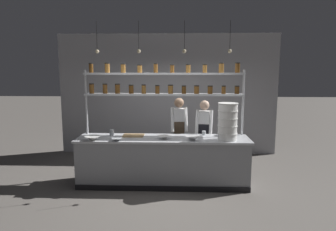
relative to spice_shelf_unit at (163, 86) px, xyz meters
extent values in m
plane|color=#5B5651|center=(0.01, -0.33, -1.88)|extent=(40.00, 40.00, 0.00)
cube|color=#939399|center=(0.01, 1.95, -0.32)|extent=(5.67, 0.12, 3.13)
cube|color=gray|center=(0.01, -0.33, -1.44)|extent=(3.21, 0.72, 0.88)
cube|color=#B7BABF|center=(0.01, -0.33, -0.98)|extent=(3.27, 0.76, 0.04)
cube|color=black|center=(0.01, -0.69, -1.83)|extent=(3.21, 0.03, 0.10)
cylinder|color=#B7BABF|center=(-1.54, 0.00, -0.78)|extent=(0.04, 0.04, 2.20)
cylinder|color=#B7BABF|center=(1.57, 0.00, -0.78)|extent=(0.04, 0.04, 2.20)
cube|color=#B7BABF|center=(0.01, 0.00, -0.16)|extent=(3.11, 0.28, 0.04)
cylinder|color=brown|center=(-1.42, 0.00, -0.06)|extent=(0.09, 0.09, 0.18)
cylinder|color=black|center=(-1.42, 0.00, 0.04)|extent=(0.10, 0.10, 0.02)
cylinder|color=brown|center=(-1.15, 0.00, -0.06)|extent=(0.09, 0.09, 0.18)
cylinder|color=black|center=(-1.15, 0.00, 0.04)|extent=(0.10, 0.10, 0.02)
cylinder|color=brown|center=(-0.90, 0.00, -0.06)|extent=(0.10, 0.10, 0.17)
cylinder|color=black|center=(-0.90, 0.00, 0.04)|extent=(0.10, 0.10, 0.02)
cylinder|color=#513314|center=(-0.63, 0.00, -0.07)|extent=(0.09, 0.09, 0.16)
cylinder|color=black|center=(-0.63, 0.00, 0.02)|extent=(0.10, 0.10, 0.02)
cylinder|color=brown|center=(-0.38, 0.00, -0.06)|extent=(0.09, 0.09, 0.16)
cylinder|color=black|center=(-0.38, 0.00, 0.03)|extent=(0.09, 0.09, 0.02)
cylinder|color=brown|center=(-0.11, 0.00, -0.07)|extent=(0.09, 0.09, 0.15)
cylinder|color=black|center=(-0.11, 0.00, 0.02)|extent=(0.09, 0.09, 0.02)
cylinder|color=brown|center=(0.15, 0.00, -0.07)|extent=(0.10, 0.10, 0.16)
cylinder|color=black|center=(0.15, 0.00, 0.02)|extent=(0.10, 0.10, 0.02)
cylinder|color=#513314|center=(0.41, 0.00, -0.07)|extent=(0.09, 0.09, 0.14)
cylinder|color=black|center=(0.41, 0.00, 0.01)|extent=(0.09, 0.09, 0.02)
cylinder|color=brown|center=(0.66, 0.00, -0.07)|extent=(0.10, 0.10, 0.15)
cylinder|color=black|center=(0.66, 0.00, 0.01)|extent=(0.10, 0.10, 0.02)
cylinder|color=brown|center=(0.92, 0.00, -0.07)|extent=(0.10, 0.10, 0.14)
cylinder|color=black|center=(0.92, 0.00, 0.01)|extent=(0.10, 0.10, 0.02)
cylinder|color=brown|center=(1.19, 0.00, -0.07)|extent=(0.08, 0.08, 0.14)
cylinder|color=black|center=(1.19, 0.00, 0.01)|extent=(0.08, 0.08, 0.02)
cylinder|color=#513314|center=(1.45, 0.00, -0.07)|extent=(0.09, 0.09, 0.14)
cylinder|color=black|center=(1.45, 0.00, 0.01)|extent=(0.09, 0.09, 0.02)
cube|color=#B7BABF|center=(0.01, 0.00, 0.24)|extent=(3.11, 0.28, 0.04)
cylinder|color=#513314|center=(-1.42, 0.00, 0.35)|extent=(0.08, 0.08, 0.17)
cylinder|color=black|center=(-1.42, 0.00, 0.44)|extent=(0.09, 0.09, 0.02)
cylinder|color=brown|center=(-1.10, 0.00, 0.35)|extent=(0.10, 0.10, 0.17)
cylinder|color=black|center=(-1.10, 0.00, 0.45)|extent=(0.10, 0.10, 0.02)
cylinder|color=brown|center=(-0.78, 0.00, 0.34)|extent=(0.09, 0.09, 0.16)
cylinder|color=black|center=(-0.78, 0.00, 0.43)|extent=(0.09, 0.09, 0.02)
cylinder|color=brown|center=(-0.46, 0.00, 0.33)|extent=(0.09, 0.09, 0.14)
cylinder|color=black|center=(-0.46, 0.00, 0.41)|extent=(0.09, 0.09, 0.02)
cylinder|color=brown|center=(-0.14, 0.00, 0.34)|extent=(0.08, 0.08, 0.17)
cylinder|color=black|center=(-0.14, 0.00, 0.44)|extent=(0.08, 0.08, 0.02)
cylinder|color=brown|center=(0.18, 0.00, 0.33)|extent=(0.08, 0.08, 0.14)
cylinder|color=black|center=(0.18, 0.00, 0.41)|extent=(0.08, 0.08, 0.02)
cylinder|color=brown|center=(0.49, 0.00, 0.34)|extent=(0.09, 0.09, 0.15)
cylinder|color=black|center=(0.49, 0.00, 0.42)|extent=(0.09, 0.09, 0.02)
cylinder|color=brown|center=(0.81, 0.00, 0.34)|extent=(0.08, 0.08, 0.15)
cylinder|color=black|center=(0.81, 0.00, 0.42)|extent=(0.09, 0.09, 0.02)
cylinder|color=brown|center=(1.13, 0.00, 0.35)|extent=(0.10, 0.10, 0.17)
cylinder|color=black|center=(1.13, 0.00, 0.45)|extent=(0.10, 0.10, 0.02)
cylinder|color=brown|center=(1.44, 0.00, 0.35)|extent=(0.09, 0.09, 0.18)
cylinder|color=black|center=(1.44, 0.00, 0.45)|extent=(0.09, 0.09, 0.02)
cylinder|color=black|center=(0.24, 0.43, -1.49)|extent=(0.11, 0.11, 0.78)
cylinder|color=black|center=(0.40, 0.44, -1.49)|extent=(0.11, 0.11, 0.78)
cube|color=#473828|center=(0.32, 0.44, -0.94)|extent=(0.23, 0.19, 0.34)
cube|color=white|center=(0.32, 0.44, -0.63)|extent=(0.24, 0.20, 0.28)
sphere|color=#A37A5B|center=(0.32, 0.44, -0.37)|extent=(0.20, 0.20, 0.20)
cylinder|color=white|center=(0.18, 0.36, -0.72)|extent=(0.09, 0.25, 0.51)
cylinder|color=white|center=(0.47, 0.39, -0.72)|extent=(0.09, 0.25, 0.51)
cylinder|color=black|center=(0.77, 0.33, -1.50)|extent=(0.11, 0.11, 0.76)
cylinder|color=black|center=(0.92, 0.30, -1.50)|extent=(0.11, 0.11, 0.76)
cube|color=black|center=(0.85, 0.31, -0.96)|extent=(0.25, 0.21, 0.33)
cube|color=white|center=(0.85, 0.31, -0.66)|extent=(0.25, 0.22, 0.27)
sphere|color=beige|center=(0.85, 0.31, -0.41)|extent=(0.20, 0.20, 0.20)
cylinder|color=white|center=(0.69, 0.28, -0.75)|extent=(0.11, 0.25, 0.50)
cylinder|color=white|center=(0.98, 0.23, -0.75)|extent=(0.11, 0.25, 0.50)
cylinder|color=white|center=(1.21, -0.48, -0.90)|extent=(0.34, 0.34, 0.13)
cylinder|color=silver|center=(1.21, -0.48, -0.83)|extent=(0.37, 0.37, 0.01)
cylinder|color=white|center=(1.21, -0.48, -0.76)|extent=(0.34, 0.34, 0.13)
cylinder|color=silver|center=(1.21, -0.48, -0.69)|extent=(0.37, 0.37, 0.01)
cylinder|color=white|center=(1.21, -0.48, -0.62)|extent=(0.34, 0.34, 0.13)
cylinder|color=silver|center=(1.21, -0.48, -0.55)|extent=(0.37, 0.37, 0.01)
cylinder|color=white|center=(1.21, -0.48, -0.49)|extent=(0.34, 0.34, 0.13)
cylinder|color=silver|center=(1.21, -0.48, -0.42)|extent=(0.37, 0.37, 0.01)
cylinder|color=white|center=(1.21, -0.48, -0.35)|extent=(0.34, 0.34, 0.13)
cylinder|color=silver|center=(1.21, -0.48, -0.28)|extent=(0.37, 0.37, 0.01)
cube|color=#A88456|center=(-0.57, -0.20, -0.95)|extent=(0.40, 0.26, 0.02)
cylinder|color=white|center=(0.57, -0.49, -0.95)|extent=(0.12, 0.12, 0.01)
cone|color=white|center=(0.57, -0.49, -0.92)|extent=(0.27, 0.27, 0.08)
cylinder|color=#B2B7BC|center=(-0.81, -0.62, -0.95)|extent=(0.09, 0.09, 0.01)
cone|color=#B2B7BC|center=(-0.81, -0.62, -0.93)|extent=(0.20, 0.20, 0.06)
cylinder|color=silver|center=(1.24, -0.11, -0.95)|extent=(0.13, 0.13, 0.01)
cone|color=silver|center=(1.24, -0.11, -0.92)|extent=(0.30, 0.30, 0.08)
cylinder|color=silver|center=(-1.26, -0.60, -0.95)|extent=(0.13, 0.13, 0.01)
cone|color=silver|center=(-1.26, -0.60, -0.92)|extent=(0.29, 0.29, 0.08)
cylinder|color=silver|center=(0.04, -0.44, -0.95)|extent=(0.10, 0.10, 0.01)
cone|color=silver|center=(0.04, -0.44, -0.93)|extent=(0.23, 0.23, 0.06)
cylinder|color=#B2B7BC|center=(0.81, -0.06, -0.92)|extent=(0.08, 0.08, 0.08)
cylinder|color=#B2B7BC|center=(-1.01, -0.15, -0.90)|extent=(0.08, 0.08, 0.11)
cylinder|color=black|center=(-1.19, -0.33, 0.92)|extent=(0.01, 0.01, 0.54)
sphere|color=#F9E5B2|center=(-1.19, -0.33, 0.65)|extent=(0.07, 0.07, 0.07)
cylinder|color=black|center=(-0.42, -0.33, 0.92)|extent=(0.01, 0.01, 0.54)
sphere|color=#F9E5B2|center=(-0.42, -0.33, 0.65)|extent=(0.07, 0.07, 0.07)
cylinder|color=black|center=(0.41, -0.33, 0.92)|extent=(0.01, 0.01, 0.54)
sphere|color=#F9E5B2|center=(0.41, -0.33, 0.65)|extent=(0.07, 0.07, 0.07)
cylinder|color=black|center=(1.23, -0.33, 0.92)|extent=(0.01, 0.01, 0.54)
sphere|color=#F9E5B2|center=(1.23, -0.33, 0.65)|extent=(0.07, 0.07, 0.07)
camera|label=1|loc=(0.33, -5.89, 0.30)|focal=32.00mm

